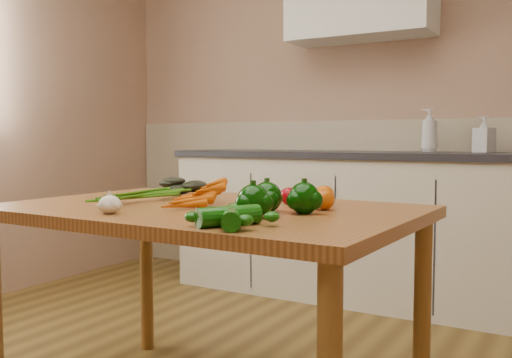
{
  "coord_description": "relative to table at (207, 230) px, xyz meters",
  "views": [
    {
      "loc": [
        1.16,
        -1.13,
        0.97
      ],
      "look_at": [
        0.09,
        0.71,
        0.83
      ],
      "focal_mm": 40.0,
      "sensor_mm": 36.0,
      "label": 1
    }
  ],
  "objects": [
    {
      "name": "table",
      "position": [
        0.0,
        0.0,
        0.0
      ],
      "size": [
        1.41,
        0.93,
        0.75
      ],
      "rotation": [
        0.0,
        0.0,
        -0.02
      ],
      "color": "#955A2B",
      "rests_on": "ground"
    },
    {
      "name": "pepper_b",
      "position": [
        0.37,
        -0.01,
        0.13
      ],
      "size": [
        0.1,
        0.1,
        0.1
      ],
      "primitive_type": "sphere",
      "color": "#043002",
      "rests_on": "table"
    },
    {
      "name": "soap_bottle_a",
      "position": [
        0.3,
        1.85,
        0.36
      ],
      "size": [
        0.11,
        0.11,
        0.25
      ],
      "primitive_type": "imported",
      "rotation": [
        0.0,
        0.0,
        4.86
      ],
      "color": "silver",
      "rests_on": "counter_run"
    },
    {
      "name": "leafy_greens",
      "position": [
        -0.35,
        0.3,
        0.13
      ],
      "size": [
        0.2,
        0.18,
        0.1
      ],
      "primitive_type": null,
      "color": "black",
      "rests_on": "table"
    },
    {
      "name": "pepper_c",
      "position": [
        0.29,
        -0.17,
        0.13
      ],
      "size": [
        0.1,
        0.1,
        0.1
      ],
      "primitive_type": "sphere",
      "color": "#043002",
      "rests_on": "table"
    },
    {
      "name": "tomato_c",
      "position": [
        0.39,
        0.11,
        0.12
      ],
      "size": [
        0.08,
        0.08,
        0.07
      ],
      "primitive_type": "ellipsoid",
      "color": "#B94B04",
      "rests_on": "table"
    },
    {
      "name": "room",
      "position": [
        -0.04,
        -0.29,
        0.58
      ],
      "size": [
        4.04,
        5.04,
        2.64
      ],
      "color": "brown",
      "rests_on": "ground"
    },
    {
      "name": "tomato_b",
      "position": [
        0.33,
        0.23,
        0.12
      ],
      "size": [
        0.07,
        0.07,
        0.07
      ],
      "primitive_type": "ellipsoid",
      "color": "#B94B04",
      "rests_on": "table"
    },
    {
      "name": "carrot_bunch",
      "position": [
        -0.1,
        -0.0,
        0.12
      ],
      "size": [
        0.26,
        0.2,
        0.07
      ],
      "primitive_type": null,
      "rotation": [
        0.0,
        0.0,
        -0.02
      ],
      "color": "#CF5704",
      "rests_on": "table"
    },
    {
      "name": "counter_run",
      "position": [
        0.18,
        1.73,
        -0.21
      ],
      "size": [
        2.84,
        0.64,
        1.14
      ],
      "color": "beige",
      "rests_on": "ground"
    },
    {
      "name": "zucchini_b",
      "position": [
        0.31,
        -0.34,
        0.11
      ],
      "size": [
        0.13,
        0.18,
        0.05
      ],
      "primitive_type": "cylinder",
      "rotation": [
        1.57,
        0.0,
        -0.51
      ],
      "color": "#0A4607",
      "rests_on": "table"
    },
    {
      "name": "tomato_a",
      "position": [
        0.22,
        0.19,
        0.11
      ],
      "size": [
        0.07,
        0.07,
        0.06
      ],
      "primitive_type": "ellipsoid",
      "color": "#87020B",
      "rests_on": "table"
    },
    {
      "name": "soap_bottle_b",
      "position": [
        0.61,
        1.86,
        0.34
      ],
      "size": [
        0.12,
        0.12,
        0.21
      ],
      "primitive_type": "imported",
      "rotation": [
        0.0,
        0.0,
        4.32
      ],
      "color": "silver",
      "rests_on": "counter_run"
    },
    {
      "name": "garlic_bulb",
      "position": [
        -0.14,
        -0.31,
        0.11
      ],
      "size": [
        0.07,
        0.07,
        0.06
      ],
      "primitive_type": "ellipsoid",
      "color": "white",
      "rests_on": "table"
    },
    {
      "name": "pepper_a",
      "position": [
        0.26,
        -0.04,
        0.13
      ],
      "size": [
        0.09,
        0.09,
        0.09
      ],
      "primitive_type": "sphere",
      "color": "#043002",
      "rests_on": "table"
    },
    {
      "name": "zucchini_a",
      "position": [
        0.32,
        -0.34,
        0.11
      ],
      "size": [
        0.15,
        0.21,
        0.05
      ],
      "primitive_type": "cylinder",
      "rotation": [
        1.57,
        0.0,
        0.54
      ],
      "color": "#0A4607",
      "rests_on": "table"
    }
  ]
}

